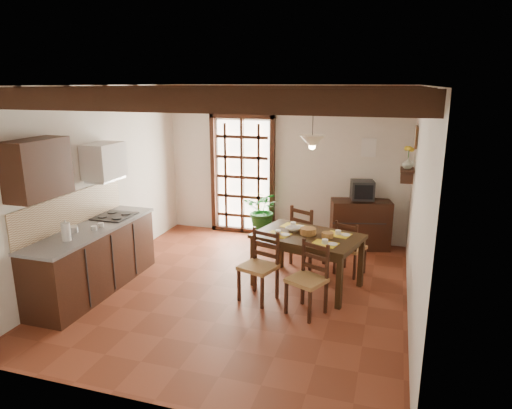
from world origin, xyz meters
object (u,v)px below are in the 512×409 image
at_px(chair_far_right, 349,257).
at_px(sideboard, 360,224).
at_px(crt_tv, 362,190).
at_px(kitchen_counter, 94,258).
at_px(dining_table, 308,241).
at_px(chair_far_left, 307,246).
at_px(potted_plant, 264,209).
at_px(chair_near_right, 307,292).
at_px(chair_near_left, 259,279).
at_px(pendant_lamp, 312,141).

distance_m(chair_far_right, sideboard, 1.23).
distance_m(chair_far_right, crt_tv, 1.45).
relative_size(kitchen_counter, dining_table, 1.39).
height_order(dining_table, chair_far_right, chair_far_right).
xyz_separation_m(chair_far_right, sideboard, (0.05, 1.22, 0.16)).
relative_size(chair_far_right, sideboard, 0.84).
height_order(chair_far_left, potted_plant, potted_plant).
relative_size(chair_far_right, crt_tv, 1.91).
distance_m(chair_near_right, sideboard, 2.67).
bearing_deg(sideboard, chair_near_left, -128.90).
relative_size(kitchen_counter, crt_tv, 5.05).
height_order(kitchen_counter, sideboard, kitchen_counter).
bearing_deg(dining_table, crt_tv, 87.58).
xyz_separation_m(chair_far_right, pendant_lamp, (-0.54, -0.51, 1.81)).
height_order(kitchen_counter, potted_plant, potted_plant).
height_order(chair_near_left, potted_plant, potted_plant).
xyz_separation_m(chair_near_right, sideboard, (0.43, 2.63, 0.14)).
bearing_deg(dining_table, kitchen_counter, -145.19).
distance_m(chair_far_left, chair_far_right, 0.72).
height_order(chair_near_left, sideboard, chair_near_left).
bearing_deg(pendant_lamp, chair_near_right, -80.37).
xyz_separation_m(dining_table, chair_near_right, (0.15, -0.80, -0.39)).
distance_m(chair_near_left, chair_near_right, 0.71).
relative_size(dining_table, chair_near_right, 1.77).
relative_size(chair_near_left, chair_near_right, 1.03).
xyz_separation_m(crt_tv, potted_plant, (-1.75, -0.03, -0.48)).
bearing_deg(dining_table, pendant_lamp, 105.39).
bearing_deg(chair_near_right, dining_table, 126.20).
distance_m(chair_far_right, potted_plant, 2.10).
bearing_deg(pendant_lamp, chair_far_right, 43.58).
bearing_deg(potted_plant, crt_tv, 1.06).
distance_m(chair_near_left, pendant_lamp, 1.99).
bearing_deg(potted_plant, sideboard, 1.25).
bearing_deg(crt_tv, dining_table, -120.35).
distance_m(crt_tv, pendant_lamp, 2.09).
distance_m(kitchen_counter, dining_table, 3.00).
bearing_deg(chair_near_left, kitchen_counter, -152.21).
distance_m(kitchen_counter, chair_far_right, 3.73).
bearing_deg(chair_near_right, chair_far_right, 100.17).
relative_size(sideboard, crt_tv, 2.27).
bearing_deg(chair_near_right, potted_plant, 142.40).
bearing_deg(crt_tv, chair_near_left, -127.31).
height_order(chair_near_left, chair_near_right, chair_near_left).
height_order(chair_far_left, sideboard, chair_far_left).
bearing_deg(dining_table, chair_far_left, 116.26).
distance_m(dining_table, chair_far_left, 0.89).
bearing_deg(pendant_lamp, sideboard, 71.28).
xyz_separation_m(chair_near_left, sideboard, (1.12, 2.44, 0.13)).
bearing_deg(chair_near_left, chair_near_right, 2.76).
bearing_deg(chair_near_right, chair_far_left, 126.23).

